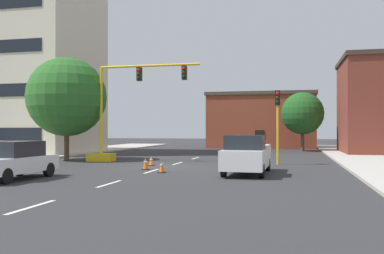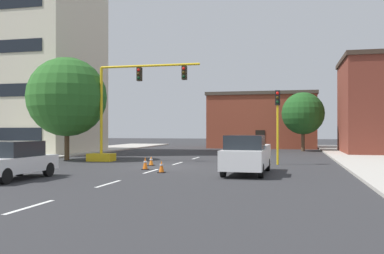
{
  "view_description": "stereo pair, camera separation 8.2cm",
  "coord_description": "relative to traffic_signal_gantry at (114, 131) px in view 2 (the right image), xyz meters",
  "views": [
    {
      "loc": [
        7.43,
        -25.15,
        2.27
      ],
      "look_at": [
        0.96,
        2.65,
        2.44
      ],
      "focal_mm": 40.01,
      "sensor_mm": 36.0,
      "label": 1
    },
    {
      "loc": [
        7.51,
        -25.13,
        2.27
      ],
      "look_at": [
        0.96,
        2.65,
        2.44
      ],
      "focal_mm": 40.01,
      "sensor_mm": 36.0,
      "label": 2
    }
  ],
  "objects": [
    {
      "name": "ground_plane",
      "position": [
        4.92,
        -3.31,
        -2.19
      ],
      "size": [
        160.0,
        160.0,
        0.0
      ],
      "primitive_type": "plane",
      "color": "#2D2D30"
    },
    {
      "name": "lane_stripe_seg_3",
      "position": [
        4.92,
        -0.81,
        -2.19
      ],
      "size": [
        0.16,
        2.4,
        0.01
      ],
      "primitive_type": "cube",
      "color": "silver",
      "rests_on": "ground_plane"
    },
    {
      "name": "pickup_truck_white",
      "position": [
        10.14,
        -6.52,
        -1.21
      ],
      "size": [
        2.14,
        5.45,
        1.99
      ],
      "color": "white",
      "rests_on": "ground_plane"
    },
    {
      "name": "building_tall_left",
      "position": [
        -13.74,
        8.59,
        7.36
      ],
      "size": [
        14.48,
        10.78,
        19.07
      ],
      "color": "beige",
      "rests_on": "ground_plane"
    },
    {
      "name": "traffic_cone_roadside_c",
      "position": [
        4.3,
        -5.51,
        -1.84
      ],
      "size": [
        0.36,
        0.36,
        0.71
      ],
      "color": "black",
      "rests_on": "ground_plane"
    },
    {
      "name": "traffic_cone_roadside_a",
      "position": [
        3.76,
        -2.89,
        -1.89
      ],
      "size": [
        0.36,
        0.36,
        0.61
      ],
      "color": "black",
      "rests_on": "ground_plane"
    },
    {
      "name": "building_brick_center",
      "position": [
        8.73,
        25.83,
        1.22
      ],
      "size": [
        13.19,
        7.91,
        6.8
      ],
      "color": "brown",
      "rests_on": "ground_plane"
    },
    {
      "name": "tree_left_near",
      "position": [
        -3.9,
        0.29,
        2.5
      ],
      "size": [
        5.87,
        5.87,
        7.64
      ],
      "color": "#4C3823",
      "rests_on": "ground_plane"
    },
    {
      "name": "sidewalk_right",
      "position": [
        18.36,
        4.69,
        -2.12
      ],
      "size": [
        6.0,
        56.0,
        0.14
      ],
      "primitive_type": "cube",
      "color": "#B2ADA3",
      "rests_on": "ground_plane"
    },
    {
      "name": "sidewalk_left",
      "position": [
        -8.53,
        4.69,
        -2.12
      ],
      "size": [
        6.0,
        56.0,
        0.14
      ],
      "primitive_type": "cube",
      "color": "#B2ADA3",
      "rests_on": "ground_plane"
    },
    {
      "name": "lane_stripe_seg_4",
      "position": [
        4.92,
        4.69,
        -2.19
      ],
      "size": [
        0.16,
        2.4,
        0.01
      ],
      "primitive_type": "cube",
      "color": "silver",
      "rests_on": "ground_plane"
    },
    {
      "name": "sedan_white_near_left",
      "position": [
        0.05,
        -11.4,
        -1.3
      ],
      "size": [
        2.0,
        4.56,
        1.74
      ],
      "color": "white",
      "rests_on": "ground_plane"
    },
    {
      "name": "traffic_cone_roadside_b",
      "position": [
        8.36,
        -2.53,
        -1.86
      ],
      "size": [
        0.36,
        0.36,
        0.68
      ],
      "color": "black",
      "rests_on": "ground_plane"
    },
    {
      "name": "lane_stripe_seg_1",
      "position": [
        4.92,
        -11.81,
        -2.19
      ],
      "size": [
        0.16,
        2.4,
        0.01
      ],
      "primitive_type": "cube",
      "color": "silver",
      "rests_on": "ground_plane"
    },
    {
      "name": "lane_stripe_seg_2",
      "position": [
        4.92,
        -6.31,
        -2.19
      ],
      "size": [
        0.16,
        2.4,
        0.01
      ],
      "primitive_type": "cube",
      "color": "silver",
      "rests_on": "ground_plane"
    },
    {
      "name": "tree_right_far",
      "position": [
        13.49,
        17.79,
        1.77
      ],
      "size": [
        4.43,
        4.43,
        6.19
      ],
      "color": "brown",
      "rests_on": "ground_plane"
    },
    {
      "name": "traffic_cone_roadside_d",
      "position": [
        5.7,
        -6.92,
        -1.87
      ],
      "size": [
        0.36,
        0.36,
        0.65
      ],
      "color": "black",
      "rests_on": "ground_plane"
    },
    {
      "name": "traffic_light_pole_right",
      "position": [
        11.48,
        -0.35,
        1.34
      ],
      "size": [
        0.32,
        0.47,
        4.8
      ],
      "color": "yellow",
      "rests_on": "ground_plane"
    },
    {
      "name": "traffic_signal_gantry",
      "position": [
        0.0,
        0.0,
        0.0
      ],
      "size": [
        8.17,
        1.2,
        6.83
      ],
      "color": "yellow",
      "rests_on": "ground_plane"
    },
    {
      "name": "lane_stripe_seg_0",
      "position": [
        4.92,
        -17.31,
        -2.19
      ],
      "size": [
        0.16,
        2.4,
        0.01
      ],
      "primitive_type": "cube",
      "color": "silver",
      "rests_on": "ground_plane"
    }
  ]
}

